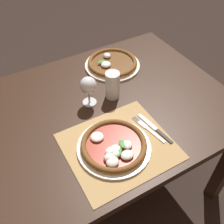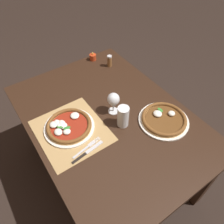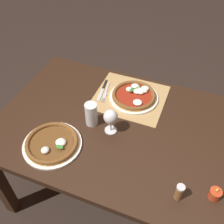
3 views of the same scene
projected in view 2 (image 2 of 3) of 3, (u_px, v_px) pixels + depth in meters
The scene contains 11 objects.
ground_plane at pixel (109, 170), 1.97m from camera, with size 24.00×24.00×0.00m, color black.
dining_table at pixel (108, 126), 1.50m from camera, with size 1.34×0.97×0.74m.
paper_placemat at pixel (71, 131), 1.35m from camera, with size 0.44×0.40×0.00m, color #A88451.
pizza_near at pixel (68, 126), 1.34m from camera, with size 0.31×0.31×0.05m.
pizza_far at pixel (164, 119), 1.39m from camera, with size 0.32×0.32×0.05m.
wine_glass at pixel (113, 100), 1.38m from camera, with size 0.08×0.08×0.16m.
pint_glass at pixel (123, 117), 1.33m from camera, with size 0.07×0.07×0.15m.
fork at pixel (87, 147), 1.26m from camera, with size 0.05×0.20×0.00m.
knife at pixel (88, 152), 1.24m from camera, with size 0.05×0.22×0.01m.
votive_candle at pixel (93, 57), 1.85m from camera, with size 0.06×0.06×0.07m.
pepper_shaker at pixel (110, 61), 1.77m from camera, with size 0.04×0.04×0.10m.
Camera 2 is at (0.79, -0.52, 1.81)m, focal length 35.00 mm.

